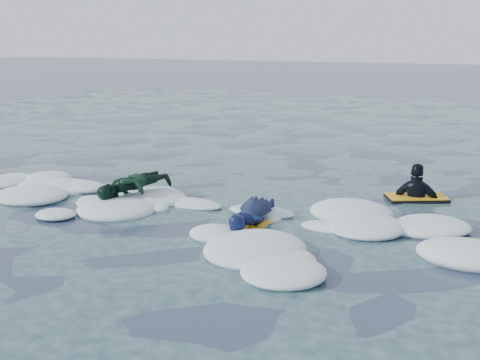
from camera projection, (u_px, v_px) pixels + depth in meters
ground at (112, 230)px, 8.49m from camera, size 120.00×120.00×0.00m
foam_band at (153, 212)px, 9.40m from camera, size 12.00×3.10×0.30m
prone_woman_unit at (250, 215)px, 8.57m from camera, size 0.67×1.47×0.36m
prone_child_unit at (134, 189)px, 9.75m from camera, size 1.03×1.41×0.50m
waiting_rider_unit at (416, 206)px, 10.09m from camera, size 1.12×0.94×1.47m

